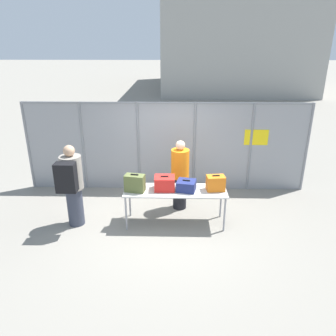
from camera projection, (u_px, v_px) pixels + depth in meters
name	position (u px, v px, depth m)	size (l,w,h in m)	color
ground_plane	(164.00, 224.00, 7.11)	(120.00, 120.00, 0.00)	gray
fence_section	(167.00, 145.00, 8.38)	(7.23, 0.07, 2.31)	gray
inspection_table	(175.00, 192.00, 6.88)	(2.15, 0.71, 0.79)	#B2B2AD
suitcase_olive	(135.00, 183.00, 6.74)	(0.44, 0.29, 0.38)	#566033
suitcase_red	(165.00, 183.00, 6.83)	(0.43, 0.36, 0.31)	red
suitcase_navy	(186.00, 186.00, 6.80)	(0.44, 0.42, 0.24)	navy
suitcase_orange	(216.00, 183.00, 6.80)	(0.40, 0.29, 0.34)	orange
traveler_hooded	(72.00, 184.00, 6.70)	(0.44, 0.68, 1.78)	#383D4C
security_worker_near	(180.00, 174.00, 7.49)	(0.41, 0.41, 1.66)	black
utility_trailer	(194.00, 148.00, 10.72)	(4.49, 2.10, 0.67)	#4C6B47
distant_hangar	(230.00, 47.00, 26.39)	(10.63, 12.85, 6.36)	#999993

